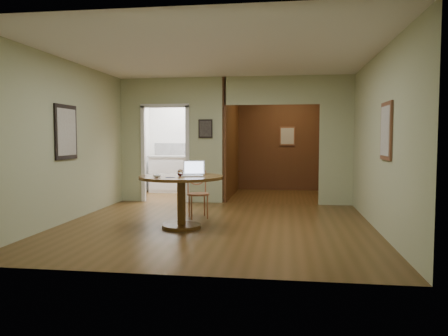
# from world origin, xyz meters

# --- Properties ---
(floor) EXTENTS (5.00, 5.00, 0.00)m
(floor) POSITION_xyz_m (0.00, 0.00, 0.00)
(floor) COLOR #4B3415
(floor) RESTS_ON ground
(room_shell) EXTENTS (5.20, 7.50, 5.00)m
(room_shell) POSITION_xyz_m (-0.47, 3.10, 1.29)
(room_shell) COLOR white
(room_shell) RESTS_ON ground
(dining_table) EXTENTS (1.31, 1.31, 0.82)m
(dining_table) POSITION_xyz_m (-0.49, -0.19, 0.60)
(dining_table) COLOR brown
(dining_table) RESTS_ON ground
(chair) EXTENTS (0.50, 0.50, 0.92)m
(chair) POSITION_xyz_m (-0.43, 0.75, 0.51)
(chair) COLOR #AF653E
(chair) RESTS_ON ground
(open_laptop) EXTENTS (0.37, 0.35, 0.24)m
(open_laptop) POSITION_xyz_m (-0.31, -0.16, 0.88)
(open_laptop) COLOR white
(open_laptop) RESTS_ON dining_table
(closed_laptop) EXTENTS (0.41, 0.30, 0.03)m
(closed_laptop) POSITION_xyz_m (-0.35, 0.09, 0.83)
(closed_laptop) COLOR #BCBBC1
(closed_laptop) RESTS_ON dining_table
(mouse) EXTENTS (0.12, 0.07, 0.05)m
(mouse) POSITION_xyz_m (-0.79, -0.50, 0.84)
(mouse) COLOR white
(mouse) RESTS_ON dining_table
(wine_glass) EXTENTS (0.10, 0.10, 0.11)m
(wine_glass) POSITION_xyz_m (-0.49, -0.24, 0.87)
(wine_glass) COLOR white
(wine_glass) RESTS_ON dining_table
(pen) EXTENTS (0.14, 0.07, 0.01)m
(pen) POSITION_xyz_m (-0.58, -0.51, 0.82)
(pen) COLOR #0B1451
(pen) RESTS_ON dining_table
(kitchen_cabinet) EXTENTS (2.06, 0.60, 0.94)m
(kitchen_cabinet) POSITION_xyz_m (-1.35, 4.20, 0.47)
(kitchen_cabinet) COLOR white
(kitchen_cabinet) RESTS_ON ground
(grocery_bag) EXTENTS (0.31, 0.28, 0.26)m
(grocery_bag) POSITION_xyz_m (-0.78, 4.20, 1.07)
(grocery_bag) COLOR #C3B18E
(grocery_bag) RESTS_ON kitchen_cabinet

